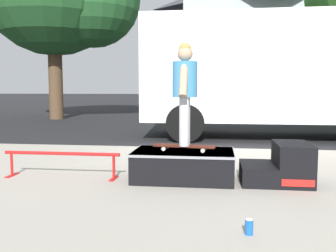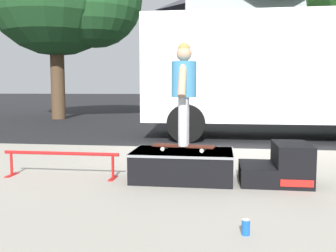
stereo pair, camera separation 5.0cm
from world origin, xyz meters
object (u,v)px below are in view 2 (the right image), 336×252
soda_can (246,227)px  skater_kid (184,86)px  grind_rail (61,158)px  skateboard (184,146)px  box_truck (284,71)px  kicker_ramp (281,166)px  skate_box (183,164)px

soda_can → skater_kid: bearing=110.8°
grind_rail → skateboard: (1.59, 0.08, 0.17)m
skater_kid → box_truck: size_ratio=0.18×
kicker_ramp → soda_can: kicker_ramp is taller
grind_rail → box_truck: box_truck is taller
kicker_ramp → skater_kid: bearing=-179.9°
skate_box → skater_kid: (0.01, -0.00, 0.99)m
skateboard → kicker_ramp: bearing=0.1°
skate_box → skater_kid: size_ratio=0.99×
kicker_ramp → skater_kid: 1.55m
skate_box → skater_kid: skater_kid is taller
skater_kid → grind_rail: bearing=-177.0°
skate_box → kicker_ramp: (1.21, -0.00, 0.00)m
skate_box → skateboard: bearing=-8.0°
kicker_ramp → grind_rail: size_ratio=0.53×
grind_rail → skateboard: size_ratio=1.94×
skater_kid → soda_can: (0.67, -1.76, -1.13)m
skater_kid → box_truck: 5.72m
skate_box → soda_can: skate_box is taller
skater_kid → soda_can: size_ratio=10.11×
skate_box → soda_can: size_ratio=10.05×
grind_rail → box_truck: 6.65m
box_truck → skater_kid: bearing=-110.8°
soda_can → box_truck: size_ratio=0.02×
kicker_ramp → grind_rail: kicker_ramp is taller
skater_kid → soda_can: 2.19m
grind_rail → box_truck: bearing=56.2°
grind_rail → soda_can: bearing=-36.5°
skater_kid → skate_box: bearing=172.0°
skate_box → grind_rail: 1.58m
kicker_ramp → box_truck: bearing=81.1°
kicker_ramp → skater_kid: (-1.19, -0.00, 0.99)m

